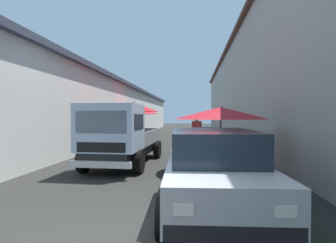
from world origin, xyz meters
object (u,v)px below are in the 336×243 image
(fruit_stall_far_left, at_px, (134,115))
(delivery_truck, at_px, (118,137))
(hatchback_car, at_px, (214,168))
(plastic_stool, at_px, (187,162))
(fruit_stall_far_right, at_px, (138,115))
(vendor_by_crates, at_px, (196,127))
(parked_scooter, at_px, (221,146))
(vendor_in_shade, at_px, (197,129))
(fruit_stall_near_right, at_px, (219,119))

(fruit_stall_far_left, relative_size, delivery_truck, 0.48)
(hatchback_car, distance_m, delivery_truck, 4.54)
(delivery_truck, relative_size, plastic_stool, 11.48)
(fruit_stall_far_right, bearing_deg, hatchback_car, -162.17)
(vendor_by_crates, relative_size, parked_scooter, 0.95)
(fruit_stall_far_right, relative_size, vendor_in_shade, 1.74)
(delivery_truck, bearing_deg, parked_scooter, -51.36)
(fruit_stall_far_right, height_order, fruit_stall_far_left, fruit_stall_far_left)
(hatchback_car, relative_size, parked_scooter, 2.35)
(vendor_in_shade, bearing_deg, fruit_stall_far_right, 85.93)
(vendor_in_shade, height_order, parked_scooter, vendor_in_shade)
(delivery_truck, relative_size, parked_scooter, 2.95)
(fruit_stall_far_left, distance_m, parked_scooter, 4.06)
(fruit_stall_far_left, bearing_deg, fruit_stall_near_right, -134.70)
(parked_scooter, bearing_deg, hatchback_car, 173.27)
(vendor_by_crates, height_order, parked_scooter, vendor_by_crates)
(vendor_by_crates, distance_m, plastic_stool, 10.79)
(parked_scooter, bearing_deg, vendor_by_crates, 7.53)
(fruit_stall_far_left, height_order, vendor_by_crates, fruit_stall_far_left)
(hatchback_car, bearing_deg, delivery_truck, 39.11)
(vendor_in_shade, xyz_separation_m, plastic_stool, (-9.41, 0.38, -0.58))
(fruit_stall_near_right, bearing_deg, vendor_by_crates, 3.46)
(vendor_in_shade, bearing_deg, fruit_stall_far_left, 152.91)
(fruit_stall_near_right, relative_size, fruit_stall_far_left, 1.21)
(fruit_stall_far_left, distance_m, hatchback_car, 7.57)
(fruit_stall_far_left, height_order, plastic_stool, fruit_stall_far_left)
(fruit_stall_far_right, xyz_separation_m, fruit_stall_far_left, (-5.85, -1.02, -0.01))
(fruit_stall_far_right, bearing_deg, fruit_stall_near_right, -154.18)
(fruit_stall_far_right, bearing_deg, vendor_in_shade, -94.07)
(vendor_in_shade, bearing_deg, plastic_stool, 177.70)
(fruit_stall_near_right, relative_size, delivery_truck, 0.58)
(fruit_stall_far_left, xyz_separation_m, delivery_truck, (-3.33, -0.20, -0.73))
(fruit_stall_far_right, relative_size, hatchback_car, 0.69)
(fruit_stall_far_left, distance_m, vendor_by_crates, 7.53)
(hatchback_car, bearing_deg, fruit_stall_near_right, -6.79)
(vendor_by_crates, height_order, vendor_in_shade, vendor_by_crates)
(hatchback_car, height_order, delivery_truck, delivery_truck)
(hatchback_car, relative_size, plastic_stool, 9.15)
(fruit_stall_near_right, bearing_deg, fruit_stall_far_right, 25.82)
(hatchback_car, height_order, vendor_by_crates, vendor_by_crates)
(fruit_stall_far_right, distance_m, delivery_truck, 9.29)
(fruit_stall_far_right, relative_size, fruit_stall_near_right, 0.96)
(fruit_stall_far_left, bearing_deg, plastic_stool, -147.25)
(fruit_stall_far_right, xyz_separation_m, fruit_stall_near_right, (-9.28, -4.49, -0.16))
(fruit_stall_near_right, height_order, fruit_stall_far_left, fruit_stall_far_left)
(fruit_stall_near_right, bearing_deg, hatchback_car, 173.21)
(vendor_in_shade, bearing_deg, vendor_by_crates, 0.38)
(fruit_stall_far_right, height_order, vendor_by_crates, fruit_stall_far_right)
(fruit_stall_far_left, distance_m, vendor_in_shade, 6.31)
(fruit_stall_far_right, xyz_separation_m, hatchback_car, (-12.69, -4.08, -1.04))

